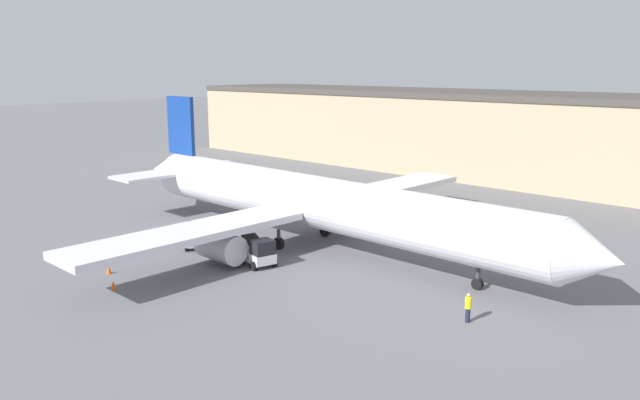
% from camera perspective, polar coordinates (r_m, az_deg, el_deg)
% --- Properties ---
extents(ground_plane, '(400.00, 400.00, 0.00)m').
position_cam_1_polar(ground_plane, '(47.33, -0.00, -4.31)').
color(ground_plane, slate).
extents(terminal_building, '(94.33, 16.83, 10.30)m').
position_cam_1_polar(terminal_building, '(81.54, 15.31, 5.90)').
color(terminal_building, tan).
rests_on(terminal_building, ground_plane).
extents(airplane, '(44.41, 38.09, 10.71)m').
position_cam_1_polar(airplane, '(47.14, -0.84, -0.18)').
color(airplane, white).
rests_on(airplane, ground_plane).
extents(ground_crew_worker, '(0.36, 0.36, 1.64)m').
position_cam_1_polar(ground_crew_worker, '(34.54, 13.40, -9.47)').
color(ground_crew_worker, '#1E2338').
rests_on(ground_crew_worker, ground_plane).
extents(baggage_tug, '(3.32, 3.24, 2.13)m').
position_cam_1_polar(baggage_tug, '(47.73, -10.97, -3.19)').
color(baggage_tug, '#B2B2B7').
rests_on(baggage_tug, ground_plane).
extents(belt_loader_truck, '(3.04, 2.36, 1.95)m').
position_cam_1_polar(belt_loader_truck, '(42.94, -5.62, -4.82)').
color(belt_loader_truck, silver).
rests_on(belt_loader_truck, ground_plane).
extents(safety_cone_near, '(0.36, 0.36, 0.55)m').
position_cam_1_polar(safety_cone_near, '(40.54, -18.38, -7.40)').
color(safety_cone_near, '#EF590F').
rests_on(safety_cone_near, ground_plane).
extents(safety_cone_far, '(0.36, 0.36, 0.55)m').
position_cam_1_polar(safety_cone_far, '(43.59, -18.76, -6.06)').
color(safety_cone_far, '#EF590F').
rests_on(safety_cone_far, ground_plane).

